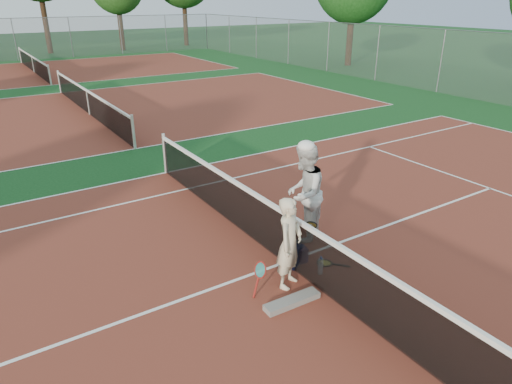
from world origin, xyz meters
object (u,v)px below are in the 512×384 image
Objects in this scene: racket_red at (260,278)px; sports_bag_purple at (297,255)px; racket_black_held at (311,231)px; net_main at (286,238)px; water_bottle at (320,266)px; player_a at (289,243)px; racket_spare at (324,263)px; player_b at (304,193)px; sports_bag_navy at (292,256)px.

racket_red is 1.19m from sports_bag_purple.
racket_black_held is at bearing 12.90° from racket_red.
net_main is 36.60× the size of water_bottle.
racket_red is 1.95m from racket_black_held.
player_a is at bearing 175.53° from water_bottle.
racket_spare is at bearing -35.86° from net_main.
racket_red is 1.92× the size of water_bottle.
water_bottle is (-0.53, -1.18, -0.83)m from player_b.
racket_spare is 2.00× the size of water_bottle.
net_main is 1.06m from racket_red.
water_bottle is at bearing -78.93° from sports_bag_purple.
player_a is 1.22m from racket_spare.
water_bottle is at bearing -34.77° from player_a.
water_bottle is (0.65, -0.05, -0.64)m from player_a.
racket_black_held is (0.86, 0.32, -0.26)m from net_main.
player_a reaches higher than racket_black_held.
racket_red reaches higher than racket_black_held.
player_b is at bearing 19.01° from racket_red.
racket_black_held is at bearing 6.25° from player_a.
racket_black_held is (0.02, -0.23, -0.73)m from player_b.
racket_black_held is 0.87m from sports_bag_navy.
net_main is at bearing 12.62° from racket_spare.
net_main is 31.59× the size of sports_bag_purple.
racket_red reaches higher than racket_spare.
net_main is at bearing 156.21° from sports_bag_purple.
player_b reaches higher than net_main.
racket_spare is (-0.28, -0.74, -0.23)m from racket_black_held.
racket_black_held is at bearing 59.69° from water_bottle.
sports_bag_navy is at bearing 5.81° from player_b.
racket_red is at bearing -20.71° from racket_black_held.
net_main is 26.61× the size of sports_bag_navy.
player_a is at bearing -10.34° from racket_black_held.
sports_bag_navy is (0.44, 0.48, -0.63)m from player_a.
sports_bag_navy is (0.98, 0.45, -0.13)m from racket_red.
racket_red is at bearing 53.14° from racket_spare.
player_b is at bearing 65.60° from water_bottle.
net_main is 18.30× the size of racket_spare.
sports_bag_navy is (-0.75, -0.64, -0.82)m from player_b.
sports_bag_purple is at bearing 7.43° from racket_spare.
player_a reaches higher than net_main.
sports_bag_navy is 0.57m from water_bottle.
water_bottle reaches higher than sports_bag_purple.
racket_red is 1.50m from racket_spare.
sports_bag_purple is (0.55, 0.48, -0.65)m from player_a.
player_a is 2.63× the size of racket_spare.
player_b is at bearing -56.50° from racket_spare.
racket_black_held is 1.21× the size of sports_bag_navy.
sports_bag_purple is at bearing -14.96° from racket_black_held.
sports_bag_purple is at bearing 10.23° from player_b.
racket_spare is (0.58, -0.42, -0.49)m from net_main.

